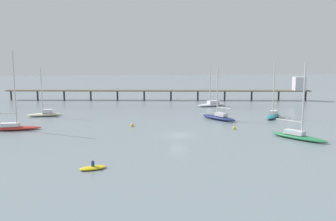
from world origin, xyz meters
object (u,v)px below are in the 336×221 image
mooring_buoy_inner (132,125)px  mooring_buoy_mid (234,128)px  sailboat_red (14,126)px  sailboat_white (212,104)px  sailboat_navy (219,116)px  sailboat_cream (45,113)px  pier (198,89)px  sailboat_teal (273,114)px  sailboat_green (298,135)px  dinghy_yellow (93,168)px

mooring_buoy_inner → mooring_buoy_mid: 18.02m
sailboat_red → sailboat_white: size_ratio=1.23×
sailboat_navy → sailboat_cream: bearing=167.5°
pier → sailboat_teal: 33.18m
mooring_buoy_inner → sailboat_white: bearing=51.3°
sailboat_green → sailboat_cream: (-43.30, 25.53, -0.02)m
sailboat_red → sailboat_white: bearing=33.0°
sailboat_navy → sailboat_red: bearing=-170.3°
sailboat_white → sailboat_red: bearing=-147.0°
sailboat_white → mooring_buoy_mid: 29.34m
sailboat_white → pier: bearing=94.8°
sailboat_red → dinghy_yellow: size_ratio=4.10×
pier → sailboat_teal: size_ratio=7.68×
sailboat_teal → mooring_buoy_mid: 15.65m
sailboat_teal → mooring_buoy_mid: sailboat_teal is taller
sailboat_navy → mooring_buoy_inner: sailboat_navy is taller
sailboat_navy → dinghy_yellow: size_ratio=3.18×
sailboat_teal → dinghy_yellow: size_ratio=3.51×
sailboat_white → sailboat_cream: size_ratio=1.05×
sailboat_white → sailboat_navy: (-2.98, -19.78, 0.01)m
mooring_buoy_inner → pier: bearing=63.6°
pier → sailboat_cream: bearing=-146.1°
sailboat_white → sailboat_cream: 40.20m
sailboat_red → sailboat_cream: 14.34m
dinghy_yellow → mooring_buoy_inner: bearing=79.9°
sailboat_white → sailboat_teal: bearing=-64.6°
sailboat_red → mooring_buoy_mid: 37.79m
sailboat_cream → mooring_buoy_inner: size_ratio=17.68×
pier → sailboat_navy: size_ratio=8.48×
sailboat_red → dinghy_yellow: sailboat_red is taller
mooring_buoy_inner → sailboat_red: bearing=-176.8°
mooring_buoy_inner → dinghy_yellow: bearing=-100.1°
pier → dinghy_yellow: bearing=-110.5°
dinghy_yellow → mooring_buoy_inner: dinghy_yellow is taller
sailboat_red → mooring_buoy_mid: size_ratio=26.56×
sailboat_navy → dinghy_yellow: 36.39m
mooring_buoy_mid → mooring_buoy_inner: bearing=166.5°
sailboat_green → mooring_buoy_mid: size_ratio=22.84×
sailboat_green → sailboat_cream: bearing=149.5°
sailboat_cream → dinghy_yellow: sailboat_cream is taller
sailboat_teal → sailboat_green: size_ratio=0.99×
sailboat_red → sailboat_green: (45.11, -11.31, -0.07)m
sailboat_red → mooring_buoy_mid: (37.66, -3.09, -0.49)m
sailboat_red → sailboat_navy: size_ratio=1.29×
sailboat_navy → mooring_buoy_inner: (-17.09, -5.24, -0.38)m
sailboat_green → sailboat_cream: size_ratio=1.12×
sailboat_teal → mooring_buoy_inner: 29.57m
pier → sailboat_navy: (-1.87, -32.95, -2.61)m
sailboat_green → mooring_buoy_mid: (-7.45, 8.22, -0.43)m
sailboat_teal → sailboat_navy: (-11.73, -1.37, -0.03)m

